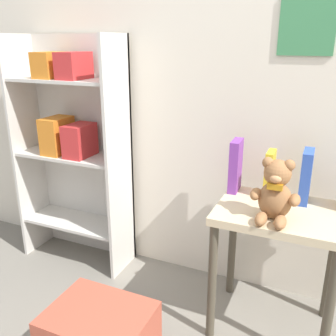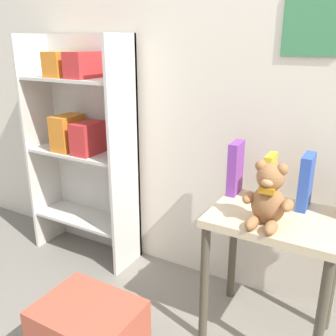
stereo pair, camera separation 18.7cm
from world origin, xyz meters
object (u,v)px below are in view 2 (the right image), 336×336
storage_bin (89,334)px  book_standing_purple (235,168)px  display_table (274,239)px  bookshelf_side (83,138)px  teddy_bear (268,197)px  book_standing_yellow (269,177)px  book_standing_blue (306,182)px

storage_bin → book_standing_purple: bearing=61.4°
display_table → storage_bin: bearing=-138.8°
bookshelf_side → book_standing_purple: bookshelf_side is taller
teddy_bear → book_standing_yellow: bearing=104.5°
display_table → book_standing_yellow: book_standing_yellow is taller
bookshelf_side → book_standing_yellow: bearing=-1.7°
book_standing_purple → book_standing_blue: bearing=-3.3°
teddy_bear → storage_bin: (-0.60, -0.44, -0.60)m
display_table → book_standing_blue: size_ratio=2.56×
book_standing_purple → book_standing_blue: book_standing_purple is taller
display_table → storage_bin: 0.90m
teddy_bear → book_standing_purple: teddy_bear is taller
book_standing_yellow → bookshelf_side: bearing=178.0°
book_standing_blue → book_standing_yellow: bearing=176.5°
book_standing_blue → storage_bin: 1.15m
teddy_bear → storage_bin: bearing=-143.9°
bookshelf_side → book_standing_blue: 1.32m
bookshelf_side → display_table: 1.27m
teddy_bear → book_standing_yellow: 0.26m
display_table → book_standing_yellow: 0.28m
display_table → book_standing_purple: book_standing_purple is taller
book_standing_purple → storage_bin: (-0.37, -0.68, -0.61)m
book_standing_blue → teddy_bear: bearing=-113.1°
bookshelf_side → teddy_bear: size_ratio=5.21×
book_standing_blue → display_table: bearing=-121.5°
display_table → book_standing_blue: 0.29m
book_standing_purple → book_standing_blue: size_ratio=1.05×
book_standing_purple → book_standing_yellow: 0.16m
book_standing_yellow → storage_bin: (-0.54, -0.69, -0.59)m
book_standing_yellow → storage_bin: 1.05m
book_standing_blue → storage_bin: size_ratio=0.58×
display_table → teddy_bear: (-0.02, -0.10, 0.23)m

